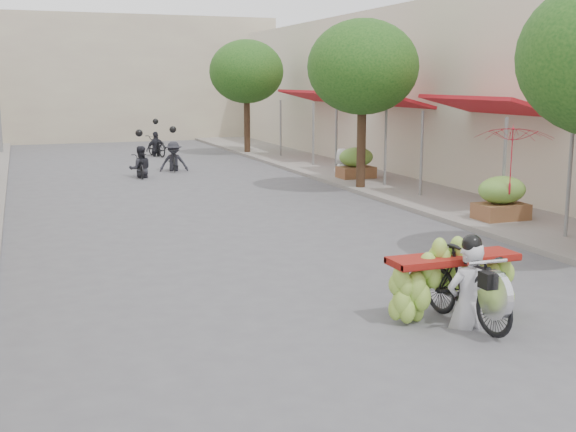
# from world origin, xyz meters

# --- Properties ---
(ground) EXTENTS (120.00, 120.00, 0.00)m
(ground) POSITION_xyz_m (0.00, 0.00, 0.00)
(ground) COLOR #555459
(ground) RESTS_ON ground
(sidewalk_right) EXTENTS (4.00, 60.00, 0.12)m
(sidewalk_right) POSITION_xyz_m (7.00, 15.00, 0.06)
(sidewalk_right) COLOR gray
(sidewalk_right) RESTS_ON ground
(shophouse_row_right) EXTENTS (9.77, 40.00, 6.00)m
(shophouse_row_right) POSITION_xyz_m (11.99, 14.00, 3.00)
(shophouse_row_right) COLOR beige
(shophouse_row_right) RESTS_ON ground
(far_building) EXTENTS (20.00, 6.00, 7.00)m
(far_building) POSITION_xyz_m (0.00, 38.00, 3.50)
(far_building) COLOR #B9AC92
(far_building) RESTS_ON ground
(street_tree_mid) EXTENTS (3.40, 3.40, 5.25)m
(street_tree_mid) POSITION_xyz_m (5.40, 14.00, 3.78)
(street_tree_mid) COLOR #3A2719
(street_tree_mid) RESTS_ON ground
(street_tree_far) EXTENTS (3.40, 3.40, 5.25)m
(street_tree_far) POSITION_xyz_m (5.40, 26.00, 3.78)
(street_tree_far) COLOR #3A2719
(street_tree_far) RESTS_ON ground
(produce_crate_mid) EXTENTS (1.20, 0.88, 1.16)m
(produce_crate_mid) POSITION_xyz_m (6.20, 8.00, 0.71)
(produce_crate_mid) COLOR brown
(produce_crate_mid) RESTS_ON ground
(produce_crate_far) EXTENTS (1.20, 0.88, 1.16)m
(produce_crate_far) POSITION_xyz_m (6.20, 16.00, 0.71)
(produce_crate_far) COLOR brown
(produce_crate_far) RESTS_ON ground
(banana_motorbike) EXTENTS (2.20, 1.94, 2.24)m
(banana_motorbike) POSITION_xyz_m (1.24, 2.20, 0.73)
(banana_motorbike) COLOR black
(banana_motorbike) RESTS_ON ground
(market_umbrella) EXTENTS (1.87, 1.87, 1.62)m
(market_umbrella) POSITION_xyz_m (6.09, 7.53, 2.41)
(market_umbrella) COLOR #B21728
(market_umbrella) RESTS_ON ground
(pedestrian) EXTENTS (1.09, 1.08, 1.94)m
(pedestrian) POSITION_xyz_m (5.96, 16.52, 1.09)
(pedestrian) COLOR silver
(pedestrian) RESTS_ON ground
(bg_motorbike_a) EXTENTS (0.82, 1.45, 1.95)m
(bg_motorbike_a) POSITION_xyz_m (-0.57, 19.50, 0.78)
(bg_motorbike_a) COLOR black
(bg_motorbike_a) RESTS_ON ground
(bg_motorbike_b) EXTENTS (1.13, 1.55, 1.95)m
(bg_motorbike_b) POSITION_xyz_m (0.91, 20.91, 0.88)
(bg_motorbike_b) COLOR black
(bg_motorbike_b) RESTS_ON ground
(bg_motorbike_c) EXTENTS (1.07, 1.76, 1.95)m
(bg_motorbike_c) POSITION_xyz_m (1.27, 26.61, 0.79)
(bg_motorbike_c) COLOR black
(bg_motorbike_c) RESTS_ON ground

